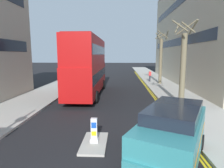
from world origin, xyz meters
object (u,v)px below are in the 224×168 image
taxi_minivan (172,135)px  pedestrian_far (150,76)px  keep_left_bollard (94,131)px  double_decker_bus_away (88,64)px

taxi_minivan → pedestrian_far: size_ratio=3.17×
keep_left_bollard → double_decker_bus_away: (-2.12, 10.76, 2.42)m
keep_left_bollard → taxi_minivan: bearing=-23.7°
taxi_minivan → pedestrian_far: bearing=83.9°
taxi_minivan → pedestrian_far: 21.09m
double_decker_bus_away → taxi_minivan: bearing=-66.8°
keep_left_bollard → taxi_minivan: 3.37m
pedestrian_far → keep_left_bollard: bearing=-105.1°
double_decker_bus_away → taxi_minivan: size_ratio=2.10×
keep_left_bollard → taxi_minivan: (3.06, -1.34, 0.46)m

